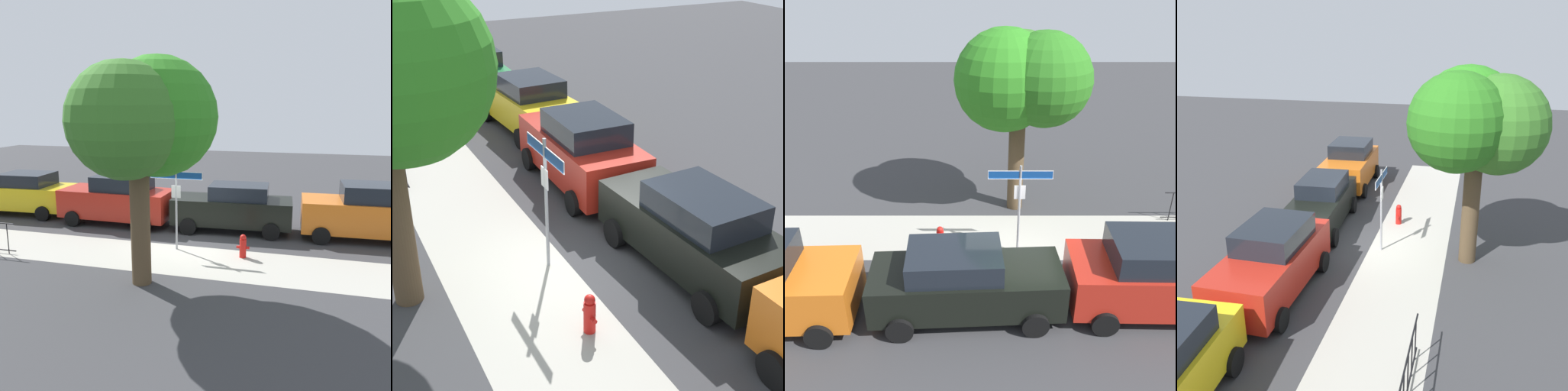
{
  "view_description": "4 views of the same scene",
  "coord_description": "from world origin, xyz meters",
  "views": [
    {
      "loc": [
        -3.93,
        13.38,
        4.9
      ],
      "look_at": [
        -0.31,
        -0.02,
        1.83
      ],
      "focal_mm": 38.28,
      "sensor_mm": 36.0,
      "label": 1
    },
    {
      "loc": [
        -9.42,
        4.34,
        6.76
      ],
      "look_at": [
        -0.25,
        -0.29,
        1.71
      ],
      "focal_mm": 53.35,
      "sensor_mm": 36.0,
      "label": 2
    },
    {
      "loc": [
        -0.88,
        -10.63,
        7.7
      ],
      "look_at": [
        -0.85,
        0.65,
        1.81
      ],
      "focal_mm": 40.64,
      "sensor_mm": 36.0,
      "label": 3
    },
    {
      "loc": [
        14.28,
        3.31,
        7.26
      ],
      "look_at": [
        -0.07,
        0.03,
        1.83
      ],
      "focal_mm": 43.08,
      "sensor_mm": 36.0,
      "label": 4
    }
  ],
  "objects": [
    {
      "name": "sidewalk_strip",
      "position": [
        2.0,
        1.3,
        0.0
      ],
      "size": [
        24.0,
        2.6,
        0.0
      ],
      "primitive_type": "cube",
      "color": "#ABA79C",
      "rests_on": "ground_plane"
    },
    {
      "name": "car_orange",
      "position": [
        -6.05,
        -2.4,
        1.03
      ],
      "size": [
        4.4,
        2.26,
        2.07
      ],
      "rotation": [
        0.0,
        0.0,
        0.04
      ],
      "color": "orange",
      "rests_on": "ground_plane"
    },
    {
      "name": "ground_plane",
      "position": [
        0.0,
        0.0,
        0.0
      ],
      "size": [
        60.0,
        60.0,
        0.0
      ],
      "primitive_type": "plane",
      "color": "#38383A"
    },
    {
      "name": "car_red",
      "position": [
        3.55,
        -2.02,
        1.02
      ],
      "size": [
        4.62,
        2.15,
        2.04
      ],
      "rotation": [
        0.0,
        0.0,
        -0.02
      ],
      "color": "#B02317",
      "rests_on": "ground_plane"
    },
    {
      "name": "street_sign",
      "position": [
        0.24,
        0.4,
        2.08
      ],
      "size": [
        1.8,
        0.07,
        2.85
      ],
      "color": "#9EA0A5",
      "rests_on": "ground_plane"
    },
    {
      "name": "shade_tree",
      "position": [
        0.4,
        3.19,
        4.53
      ],
      "size": [
        4.21,
        4.06,
        6.14
      ],
      "color": "brown",
      "rests_on": "ground_plane"
    },
    {
      "name": "fire_hydrant",
      "position": [
        -2.08,
        0.6,
        0.38
      ],
      "size": [
        0.42,
        0.22,
        0.78
      ],
      "color": "red",
      "rests_on": "ground_plane"
    },
    {
      "name": "car_black",
      "position": [
        -1.25,
        -2.19,
        0.94
      ],
      "size": [
        4.67,
        2.12,
        1.87
      ],
      "rotation": [
        0.0,
        0.0,
        0.05
      ],
      "color": "black",
      "rests_on": "ground_plane"
    }
  ]
}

